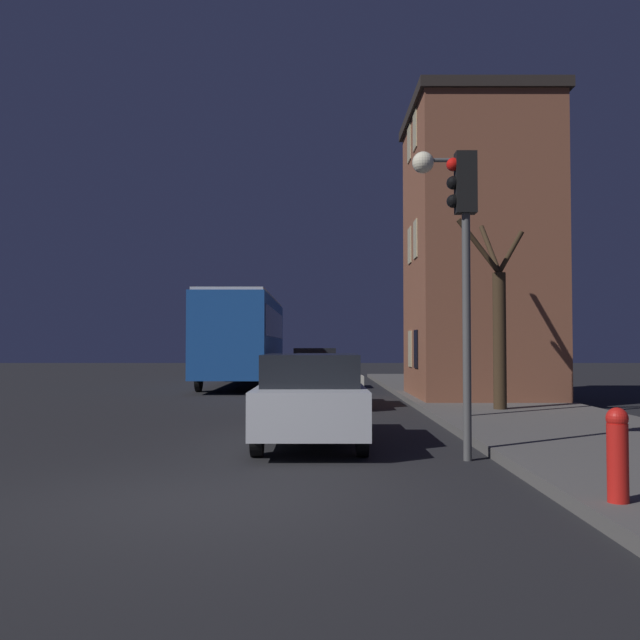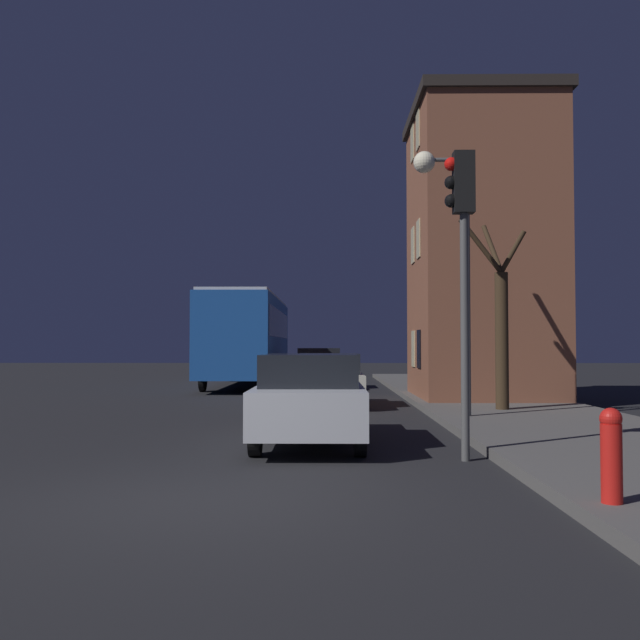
# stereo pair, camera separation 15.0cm
# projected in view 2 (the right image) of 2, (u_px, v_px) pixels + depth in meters

# --- Properties ---
(ground_plane) EXTENTS (120.00, 120.00, 0.00)m
(ground_plane) POSITION_uv_depth(u_px,v_px,m) (202.00, 499.00, 7.66)
(ground_plane) COLOR black
(brick_building) EXTENTS (4.09, 5.20, 8.65)m
(brick_building) POSITION_uv_depth(u_px,v_px,m) (481.00, 250.00, 21.17)
(brick_building) COLOR brown
(brick_building) RESTS_ON sidewalk
(streetlamp) EXTENTS (1.21, 0.47, 5.69)m
(streetlamp) POSITION_uv_depth(u_px,v_px,m) (446.00, 223.00, 15.30)
(streetlamp) COLOR #4C4C4C
(streetlamp) RESTS_ON sidewalk
(traffic_light) EXTENTS (0.43, 0.24, 4.48)m
(traffic_light) POSITION_uv_depth(u_px,v_px,m) (462.00, 239.00, 10.33)
(traffic_light) COLOR #4C4C4C
(traffic_light) RESTS_ON ground
(bare_tree) EXTENTS (1.61, 1.09, 4.50)m
(bare_tree) POSITION_uv_depth(u_px,v_px,m) (500.00, 326.00, 16.81)
(bare_tree) COLOR #382819
(bare_tree) RESTS_ON sidewalk
(bus) EXTENTS (2.61, 11.55, 3.64)m
(bus) POSITION_uv_depth(u_px,v_px,m) (248.00, 333.00, 29.33)
(bus) COLOR #194793
(bus) RESTS_ON ground
(car_near_lane) EXTENTS (1.75, 4.51, 1.51)m
(car_near_lane) POSITION_uv_depth(u_px,v_px,m) (310.00, 397.00, 12.05)
(car_near_lane) COLOR #B7BABF
(car_near_lane) RESTS_ON ground
(car_mid_lane) EXTENTS (1.84, 3.86, 1.44)m
(car_mid_lane) POSITION_uv_depth(u_px,v_px,m) (329.00, 378.00, 19.52)
(car_mid_lane) COLOR beige
(car_mid_lane) RESTS_ON ground
(car_far_lane) EXTENTS (1.81, 4.22, 1.56)m
(car_far_lane) POSITION_uv_depth(u_px,v_px,m) (319.00, 367.00, 27.85)
(car_far_lane) COLOR #B21E19
(car_far_lane) RESTS_ON ground
(fire_hydrant) EXTENTS (0.21, 0.21, 0.91)m
(fire_hydrant) POSITION_uv_depth(u_px,v_px,m) (611.00, 453.00, 6.78)
(fire_hydrant) COLOR red
(fire_hydrant) RESTS_ON sidewalk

